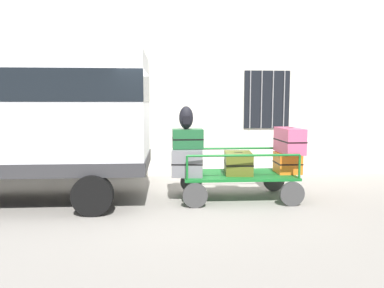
# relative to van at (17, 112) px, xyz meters

# --- Properties ---
(ground_plane) EXTENTS (40.00, 40.00, 0.00)m
(ground_plane) POSITION_rel_van_xyz_m (3.23, -0.13, -1.73)
(ground_plane) COLOR gray
(building_wall) EXTENTS (12.00, 0.38, 5.00)m
(building_wall) POSITION_rel_van_xyz_m (3.23, 2.52, 0.76)
(building_wall) COLOR silver
(building_wall) RESTS_ON ground
(van) EXTENTS (4.90, 2.09, 2.83)m
(van) POSITION_rel_van_xyz_m (0.00, 0.00, 0.00)
(van) COLOR silver
(van) RESTS_ON ground
(luggage_cart) EXTENTS (2.27, 1.24, 0.51)m
(luggage_cart) POSITION_rel_van_xyz_m (4.23, -0.05, -1.32)
(luggage_cart) COLOR #146023
(luggage_cart) RESTS_ON ground
(cart_railing) EXTENTS (2.14, 1.10, 0.46)m
(cart_railing) POSITION_rel_van_xyz_m (4.23, -0.05, -0.85)
(cart_railing) COLOR #146023
(cart_railing) RESTS_ON luggage_cart
(suitcase_left_bottom) EXTENTS (0.66, 0.77, 0.52)m
(suitcase_left_bottom) POSITION_rel_van_xyz_m (3.22, -0.09, -0.97)
(suitcase_left_bottom) COLOR slate
(suitcase_left_bottom) RESTS_ON luggage_cart
(suitcase_left_middle) EXTENTS (0.60, 0.45, 0.38)m
(suitcase_left_middle) POSITION_rel_van_xyz_m (3.22, -0.02, -0.52)
(suitcase_left_middle) COLOR #194C28
(suitcase_left_middle) RESTS_ON suitcase_left_bottom
(suitcase_midleft_bottom) EXTENTS (0.60, 0.79, 0.43)m
(suitcase_midleft_bottom) POSITION_rel_van_xyz_m (4.23, -0.03, -1.01)
(suitcase_midleft_bottom) COLOR #4C5119
(suitcase_midleft_bottom) RESTS_ON luggage_cart
(suitcase_center_bottom) EXTENTS (0.47, 0.54, 0.41)m
(suitcase_center_bottom) POSITION_rel_van_xyz_m (5.24, -0.01, -1.02)
(suitcase_center_bottom) COLOR orange
(suitcase_center_bottom) RESTS_ON luggage_cart
(suitcase_center_middle) EXTENTS (0.39, 0.91, 0.50)m
(suitcase_center_middle) POSITION_rel_van_xyz_m (5.24, -0.08, -0.56)
(suitcase_center_middle) COLOR #CC4C72
(suitcase_center_middle) RESTS_ON suitcase_center_bottom
(backpack) EXTENTS (0.27, 0.22, 0.44)m
(backpack) POSITION_rel_van_xyz_m (3.19, -0.10, -0.11)
(backpack) COLOR black
(backpack) RESTS_ON suitcase_left_middle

